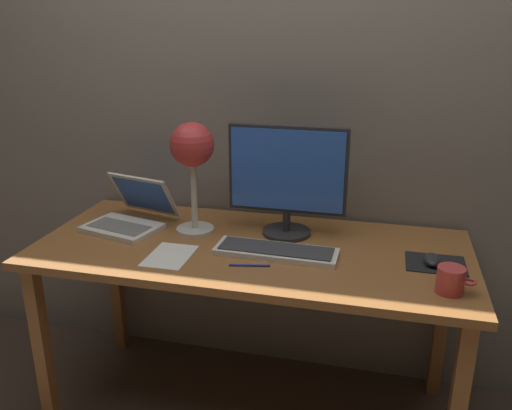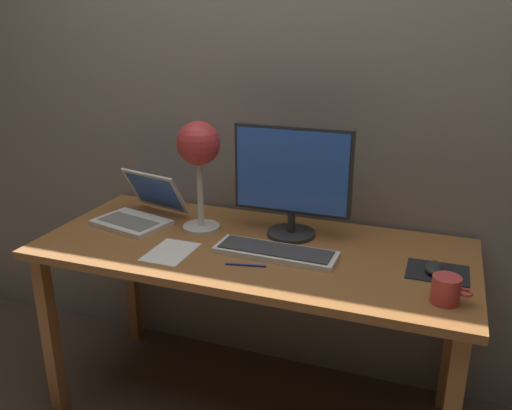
# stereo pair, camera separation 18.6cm
# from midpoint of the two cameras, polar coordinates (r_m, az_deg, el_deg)

# --- Properties ---
(ground_plane) EXTENTS (4.80, 4.80, 0.00)m
(ground_plane) POSITION_cam_midpoint_polar(r_m,az_deg,el_deg) (2.38, 2.07, -20.96)
(ground_plane) COLOR #47382D
(ground_plane) RESTS_ON ground
(back_wall) EXTENTS (4.80, 0.06, 2.60)m
(back_wall) POSITION_cam_midpoint_polar(r_m,az_deg,el_deg) (2.21, 5.78, 13.10)
(back_wall) COLOR gray
(back_wall) RESTS_ON ground
(desk) EXTENTS (1.60, 0.70, 0.74)m
(desk) POSITION_cam_midpoint_polar(r_m,az_deg,el_deg) (2.01, 2.29, -6.48)
(desk) COLOR #935B2D
(desk) RESTS_ON ground
(monitor) EXTENTS (0.45, 0.19, 0.43)m
(monitor) POSITION_cam_midpoint_polar(r_m,az_deg,el_deg) (2.00, 6.57, 2.93)
(monitor) COLOR #28282B
(monitor) RESTS_ON desk
(keyboard_main) EXTENTS (0.44, 0.15, 0.03)m
(keyboard_main) POSITION_cam_midpoint_polar(r_m,az_deg,el_deg) (1.90, 4.91, -5.10)
(keyboard_main) COLOR silver
(keyboard_main) RESTS_ON desk
(laptop) EXTENTS (0.35, 0.36, 0.20)m
(laptop) POSITION_cam_midpoint_polar(r_m,az_deg,el_deg) (2.24, -9.74, -0.30)
(laptop) COLOR silver
(laptop) RESTS_ON desk
(desk_lamp) EXTENTS (0.17, 0.17, 0.43)m
(desk_lamp) POSITION_cam_midpoint_polar(r_m,az_deg,el_deg) (2.03, -3.56, 5.82)
(desk_lamp) COLOR beige
(desk_lamp) RESTS_ON desk
(mousepad) EXTENTS (0.20, 0.16, 0.00)m
(mousepad) POSITION_cam_midpoint_polar(r_m,az_deg,el_deg) (1.91, 21.58, -6.71)
(mousepad) COLOR black
(mousepad) RESTS_ON desk
(mouse) EXTENTS (0.06, 0.10, 0.03)m
(mouse) POSITION_cam_midpoint_polar(r_m,az_deg,el_deg) (1.89, 21.25, -6.35)
(mouse) COLOR #28282B
(mouse) RESTS_ON mousepad
(coffee_mug) EXTENTS (0.12, 0.08, 0.08)m
(coffee_mug) POSITION_cam_midpoint_polar(r_m,az_deg,el_deg) (1.71, 22.74, -8.45)
(coffee_mug) COLOR #CC3F3F
(coffee_mug) RESTS_ON desk
(paper_sheet_near_mouse) EXTENTS (0.15, 0.21, 0.00)m
(paper_sheet_near_mouse) POSITION_cam_midpoint_polar(r_m,az_deg,el_deg) (1.94, -6.43, -5.07)
(paper_sheet_near_mouse) COLOR white
(paper_sheet_near_mouse) RESTS_ON desk
(pen) EXTENTS (0.14, 0.04, 0.01)m
(pen) POSITION_cam_midpoint_polar(r_m,az_deg,el_deg) (1.82, 1.84, -6.50)
(pen) COLOR #2633A5
(pen) RESTS_ON desk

